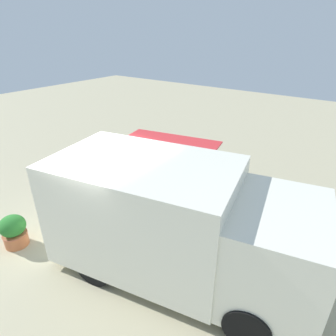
{
  "coord_description": "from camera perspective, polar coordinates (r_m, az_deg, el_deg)",
  "views": [
    {
      "loc": [
        -4.3,
        3.44,
        4.66
      ],
      "look_at": [
        0.0,
        -2.46,
        1.09
      ],
      "focal_mm": 30.45,
      "sensor_mm": 36.0,
      "label": 1
    }
  ],
  "objects": [
    {
      "name": "trash_bin",
      "position": [
        9.62,
        11.98,
        -0.29
      ],
      "size": [
        0.49,
        0.49,
        0.96
      ],
      "color": "#1D5928",
      "rests_on": "ground_plane"
    },
    {
      "name": "planter_flowering_near",
      "position": [
        7.73,
        -28.51,
        -10.93
      ],
      "size": [
        0.59,
        0.59,
        0.8
      ],
      "color": "#C26A3F",
      "rests_on": "ground_plane"
    },
    {
      "name": "person_customer",
      "position": [
        12.26,
        -12.27,
        4.7
      ],
      "size": [
        0.66,
        0.76,
        0.84
      ],
      "color": "black",
      "rests_on": "ground_plane"
    },
    {
      "name": "planter_flowering_far",
      "position": [
        9.09,
        23.02,
        -4.45
      ],
      "size": [
        0.52,
        0.52,
        0.69
      ],
      "color": "#525046",
      "rests_on": "ground_plane"
    },
    {
      "name": "food_truck",
      "position": [
        5.77,
        1.48,
        -11.15
      ],
      "size": [
        5.46,
        3.34,
        2.42
      ],
      "color": "white",
      "rests_on": "ground_plane"
    },
    {
      "name": "ground_plane",
      "position": [
        7.21,
        -11.99,
        -14.87
      ],
      "size": [
        40.0,
        40.0,
        0.0
      ],
      "primitive_type": "plane",
      "color": "#B7AD89"
    }
  ]
}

